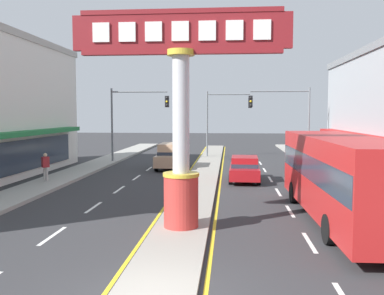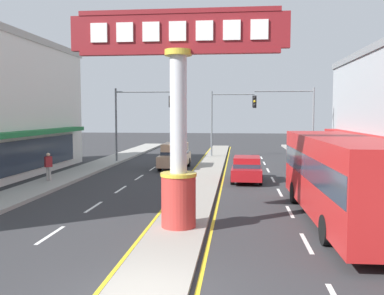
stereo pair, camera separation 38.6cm
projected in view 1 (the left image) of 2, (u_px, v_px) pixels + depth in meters
median_strip at (203, 177)px, 27.21m from camera, size 1.96×52.00×0.14m
sidewalk_left at (57, 180)px, 25.98m from camera, size 2.40×60.00×0.18m
sidewalk_right at (353, 184)px, 24.46m from camera, size 2.40×60.00×0.18m
lane_markings at (201, 182)px, 25.87m from camera, size 8.70×52.00×0.01m
district_sign at (181, 114)px, 14.81m from camera, size 7.54×1.28×7.55m
traffic_light_left_side at (133, 112)px, 34.94m from camera, size 4.86×0.46×6.20m
traffic_light_right_side at (286, 112)px, 33.92m from camera, size 4.86×0.46×6.20m
traffic_light_median_far at (223, 113)px, 39.66m from camera, size 4.20×0.46×6.20m
bus_near_right_lane at (341, 173)px, 16.25m from camera, size 2.80×11.26×3.26m
suv_far_right_lane at (171, 156)px, 31.97m from camera, size 2.01×4.62×1.90m
sedan_near_left_lane at (245, 168)px, 26.01m from camera, size 1.94×4.35×1.53m
pedestrian_far_side at (46, 165)px, 25.00m from camera, size 0.43×0.44×1.65m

